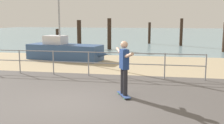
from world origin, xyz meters
name	(u,v)px	position (x,y,z in m)	size (l,w,h in m)	color
ground_plane	(67,116)	(0.00, -1.00, 0.00)	(24.00, 10.00, 0.04)	#514C49
beach_strip	(118,63)	(0.00, 7.00, 0.00)	(24.00, 6.00, 0.04)	tan
sea_surface	(147,34)	(0.00, 35.00, 0.00)	(72.00, 50.00, 0.04)	#75939E
railing_fence	(53,59)	(-2.27, 3.60, 0.70)	(12.52, 0.05, 1.05)	gray
sailboat	(67,51)	(-3.13, 7.68, 0.53)	(5.07, 2.20, 5.76)	#335184
skateboard	(124,95)	(1.16, 0.89, 0.07)	(0.54, 0.81, 0.08)	#334C8C
skateboarder	(124,65)	(1.16, 0.89, 1.02)	(0.73, 1.33, 1.65)	#26262B
groyne_post_0	(58,36)	(-7.34, 16.85, 0.71)	(0.38, 0.38, 1.42)	#332319
groyne_post_1	(79,34)	(-4.53, 14.53, 1.13)	(0.35, 0.35, 2.25)	#332319
groyne_post_2	(109,34)	(-1.72, 13.27, 1.20)	(0.30, 0.30, 2.40)	#332319
groyne_post_3	(149,33)	(1.09, 18.61, 1.01)	(0.24, 0.24, 2.02)	#332319
groyne_post_4	(181,32)	(3.90, 17.09, 1.19)	(0.26, 0.26, 2.38)	#332319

